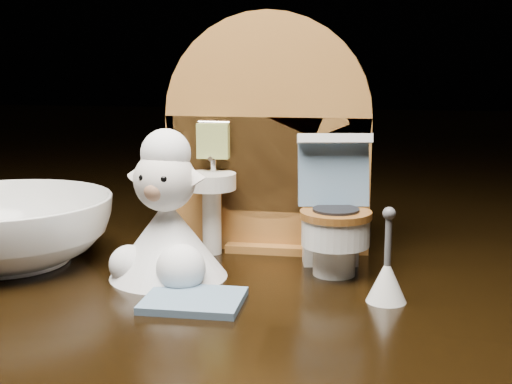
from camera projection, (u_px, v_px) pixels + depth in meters
backdrop_panel at (267, 148)px, 0.45m from camera, size 0.13×0.05×0.15m
toy_toilet at (334, 221)px, 0.41m from camera, size 0.04×0.05×0.08m
bath_mat at (194, 300)px, 0.36m from camera, size 0.05×0.04×0.00m
toilet_brush at (387, 277)px, 0.36m from camera, size 0.02×0.02×0.05m
plush_lamb at (166, 226)px, 0.40m from camera, size 0.07×0.07×0.09m
ceramic_bowl at (6, 230)px, 0.43m from camera, size 0.17×0.17×0.04m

